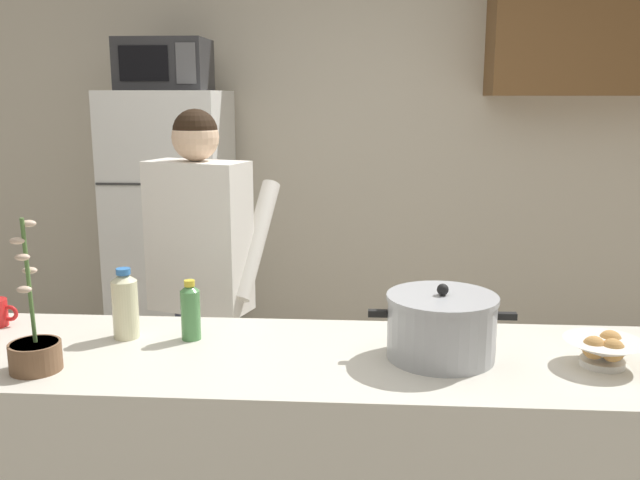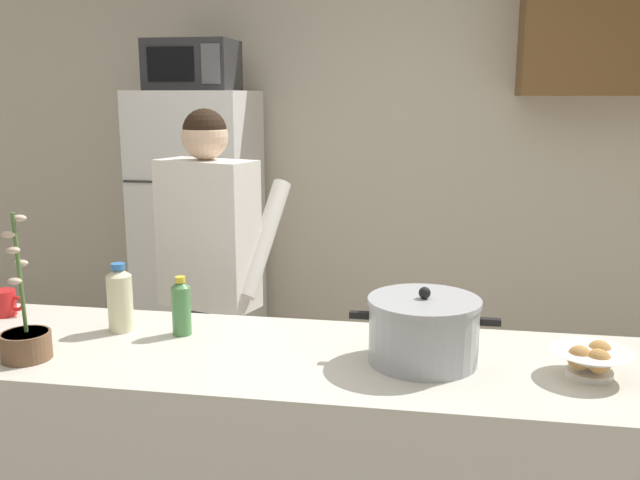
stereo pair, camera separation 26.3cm
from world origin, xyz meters
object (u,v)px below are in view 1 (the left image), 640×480
(bottle_near_edge, at_px, (125,304))
(person_near_pot, at_px, (201,257))
(potted_orchid, at_px, (35,348))
(refrigerator, at_px, (174,242))
(bottle_mid_counter, at_px, (191,311))
(cooking_pot, at_px, (441,326))
(microwave, at_px, (165,65))
(bread_bowl, at_px, (604,350))

(bottle_near_edge, bearing_deg, person_near_pot, 82.37)
(potted_orchid, bearing_deg, refrigerator, 94.45)
(refrigerator, distance_m, bottle_mid_counter, 1.83)
(cooking_pot, bearing_deg, microwave, 126.69)
(person_near_pot, bearing_deg, bread_bowl, -30.44)
(bread_bowl, bearing_deg, microwave, 134.59)
(microwave, bearing_deg, person_near_pot, -67.81)
(bread_bowl, bearing_deg, bottle_near_edge, 174.38)
(person_near_pot, height_order, bread_bowl, person_near_pot)
(bottle_near_edge, bearing_deg, bread_bowl, -5.62)
(bottle_near_edge, bearing_deg, potted_orchid, -120.29)
(cooking_pot, xyz_separation_m, bread_bowl, (0.48, -0.04, -0.05))
(refrigerator, height_order, bottle_mid_counter, refrigerator)
(potted_orchid, bearing_deg, bottle_mid_counter, 36.72)
(person_near_pot, height_order, cooking_pot, person_near_pot)
(bottle_mid_counter, relative_size, potted_orchid, 0.44)
(refrigerator, bearing_deg, bread_bowl, -45.74)
(microwave, height_order, cooking_pot, microwave)
(refrigerator, xyz_separation_m, bottle_mid_counter, (0.55, -1.74, 0.15))
(person_near_pot, xyz_separation_m, potted_orchid, (-0.26, -0.98, -0.05))
(bread_bowl, xyz_separation_m, bottle_near_edge, (-1.51, 0.15, 0.07))
(microwave, distance_m, bottle_mid_counter, 2.00)
(microwave, xyz_separation_m, bread_bowl, (1.84, -1.86, -0.91))
(refrigerator, xyz_separation_m, microwave, (0.00, -0.02, 1.01))
(person_near_pot, bearing_deg, cooking_pot, -40.19)
(cooking_pot, bearing_deg, bottle_mid_counter, 172.44)
(refrigerator, height_order, person_near_pot, refrigerator)
(cooking_pot, xyz_separation_m, bottle_near_edge, (-1.03, 0.11, 0.02))
(microwave, distance_m, person_near_pot, 1.39)
(refrigerator, height_order, bottle_near_edge, refrigerator)
(person_near_pot, relative_size, bottle_near_edge, 6.98)
(refrigerator, height_order, microwave, microwave)
(bottle_near_edge, bearing_deg, cooking_pot, -6.03)
(microwave, height_order, potted_orchid, microwave)
(bread_bowl, bearing_deg, person_near_pot, 149.56)
(microwave, height_order, person_near_pot, microwave)
(person_near_pot, bearing_deg, refrigerator, 111.78)
(cooking_pot, relative_size, potted_orchid, 0.99)
(microwave, distance_m, bread_bowl, 2.77)
(cooking_pot, relative_size, bread_bowl, 1.90)
(bottle_near_edge, distance_m, potted_orchid, 0.34)
(refrigerator, relative_size, bread_bowl, 7.32)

